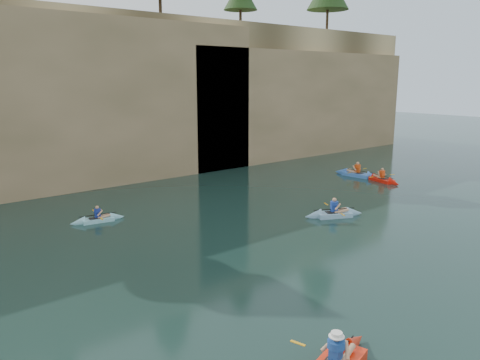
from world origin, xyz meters
TOP-DOWN VIEW (x-y plane):
  - ground at (0.00, 0.00)m, footprint 160.00×160.00m
  - cliff at (0.00, 30.00)m, footprint 70.00×16.00m
  - cliff_slab_center at (2.00, 22.60)m, footprint 24.00×2.40m
  - cliff_slab_east at (22.00, 22.60)m, footprint 26.00×2.40m
  - sea_cave_center at (-4.00, 21.95)m, footprint 3.50×1.00m
  - sea_cave_east at (10.00, 21.95)m, footprint 5.00×1.00m
  - kayaker_ltblue_near at (8.14, 7.60)m, footprint 3.22×2.27m
  - kayaker_red_far at (17.49, 11.03)m, footprint 2.33×3.35m
  - kayaker_ltblue_mid at (-1.77, 14.61)m, footprint 2.80×2.07m
  - kayaker_blue_east at (17.58, 13.19)m, footprint 2.62×3.85m

SIDE VIEW (x-z plane):
  - ground at x=0.00m, z-range 0.00..0.00m
  - kayaker_ltblue_mid at x=-1.77m, z-range -0.39..0.65m
  - kayaker_red_far at x=17.49m, z-range -0.45..0.75m
  - kayaker_ltblue_near at x=8.14m, z-range -0.48..0.79m
  - kayaker_blue_east at x=17.58m, z-range -0.51..0.84m
  - sea_cave_center at x=-4.00m, z-range 0.00..3.20m
  - sea_cave_east at x=10.00m, z-range 0.00..4.50m
  - cliff_slab_east at x=22.00m, z-range 0.00..9.84m
  - cliff_slab_center at x=2.00m, z-range 0.00..11.40m
  - cliff at x=0.00m, z-range 0.00..12.00m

